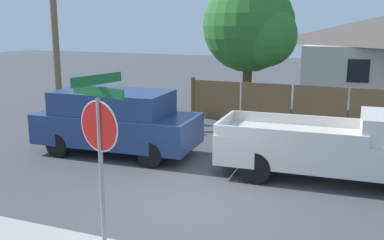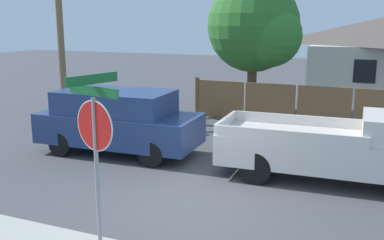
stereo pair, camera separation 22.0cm
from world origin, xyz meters
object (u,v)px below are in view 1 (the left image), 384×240
Objects in this scene: red_suv at (116,120)px; stop_sign at (100,137)px; orange_pickup at (342,147)px; oak_tree at (252,28)px.

stop_sign is (3.04, -5.42, 1.10)m from red_suv.
stop_sign reaches higher than orange_pickup.
oak_tree reaches higher than red_suv.
red_suv is at bearing 133.91° from stop_sign.
red_suv is (-2.12, -7.47, -2.56)m from oak_tree.
oak_tree is 13.01m from stop_sign.
orange_pickup is 1.82× the size of stop_sign.
red_suv is at bearing 177.44° from orange_pickup.
oak_tree reaches higher than orange_pickup.
red_suv is 6.32m from stop_sign.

